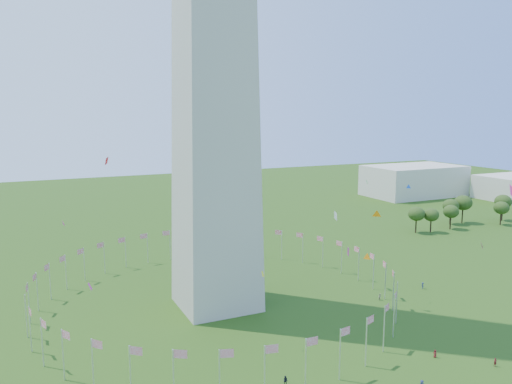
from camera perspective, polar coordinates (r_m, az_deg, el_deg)
flag_ring at (r=117.27m, az=-4.52°, el=-10.70°), size 80.24×80.24×9.00m
gov_building_east_a at (r=279.63m, az=17.57°, el=1.25°), size 50.00×30.00×16.00m
kites_aloft at (r=101.04m, az=12.05°, el=-5.54°), size 85.96×71.35×29.37m
tree_line_east at (r=211.78m, az=22.55°, el=-2.27°), size 53.58×15.59×11.06m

